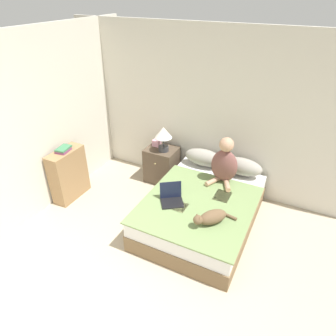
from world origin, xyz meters
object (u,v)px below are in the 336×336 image
object	(u,v)px
person_sitting	(224,163)
tissue_box	(157,143)
cat_tabby	(211,217)
bookshelf	(69,174)
pillow_near	(203,157)
nightstand	(162,165)
laptop_open	(172,198)
table_lamp	(163,135)
pillow_far	(242,167)
bed	(202,210)
book_stack_top	(63,149)

from	to	relation	value
person_sitting	tissue_box	size ratio (longest dim) A/B	5.00
cat_tabby	bookshelf	world-z (taller)	bookshelf
pillow_near	nightstand	distance (m)	0.79
pillow_near	laptop_open	size ratio (longest dim) A/B	1.54
person_sitting	table_lamp	bearing A→B (deg)	169.25
laptop_open	nightstand	world-z (taller)	laptop_open
person_sitting	laptop_open	bearing A→B (deg)	-119.84
nightstand	bookshelf	distance (m)	1.54
person_sitting	nightstand	xyz separation A→B (m)	(-1.16, 0.25, -0.47)
person_sitting	pillow_far	bearing A→B (deg)	57.21
bed	book_stack_top	size ratio (longest dim) A/B	7.54
nightstand	bookshelf	size ratio (longest dim) A/B	0.74
person_sitting	table_lamp	xyz separation A→B (m)	(-1.10, 0.21, 0.13)
tissue_box	laptop_open	bearing A→B (deg)	-53.12
book_stack_top	bookshelf	bearing A→B (deg)	109.07
cat_tabby	book_stack_top	distance (m)	2.43
laptop_open	bookshelf	xyz separation A→B (m)	(-1.79, -0.05, -0.11)
table_lamp	person_sitting	bearing A→B (deg)	-10.75
person_sitting	cat_tabby	world-z (taller)	person_sitting
bed	nightstand	xyz separation A→B (m)	(-1.04, 0.75, 0.07)
cat_tabby	tissue_box	size ratio (longest dim) A/B	3.19
nightstand	tissue_box	xyz separation A→B (m)	(-0.13, 0.07, 0.36)
nightstand	bookshelf	xyz separation A→B (m)	(-1.08, -1.09, 0.11)
laptop_open	table_lamp	distance (m)	1.25
pillow_near	nightstand	xyz separation A→B (m)	(-0.73, -0.05, -0.30)
bookshelf	nightstand	bearing A→B (deg)	45.09
cat_tabby	person_sitting	bearing A→B (deg)	-130.81
laptop_open	nightstand	size ratio (longest dim) A/B	0.65
pillow_near	bookshelf	xyz separation A→B (m)	(-1.82, -1.14, -0.20)
pillow_far	person_sitting	bearing A→B (deg)	-122.79
person_sitting	nightstand	distance (m)	1.28
bed	laptop_open	xyz separation A→B (m)	(-0.34, -0.29, 0.29)
person_sitting	laptop_open	world-z (taller)	person_sitting
laptop_open	book_stack_top	world-z (taller)	book_stack_top
pillow_far	cat_tabby	world-z (taller)	pillow_far
table_lamp	book_stack_top	world-z (taller)	table_lamp
person_sitting	book_stack_top	world-z (taller)	person_sitting
tissue_box	table_lamp	bearing A→B (deg)	-30.13
bed	book_stack_top	bearing A→B (deg)	-170.88
book_stack_top	person_sitting	bearing A→B (deg)	20.53
table_lamp	book_stack_top	distance (m)	1.56
pillow_near	table_lamp	bearing A→B (deg)	-171.84
pillow_far	tissue_box	size ratio (longest dim) A/B	4.40
bed	laptop_open	size ratio (longest dim) A/B	4.84
nightstand	table_lamp	bearing A→B (deg)	-33.65
bookshelf	book_stack_top	size ratio (longest dim) A/B	3.22
pillow_near	cat_tabby	bearing A→B (deg)	-65.01
bed	cat_tabby	size ratio (longest dim) A/B	4.32
laptop_open	book_stack_top	distance (m)	1.82
person_sitting	laptop_open	size ratio (longest dim) A/B	1.75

